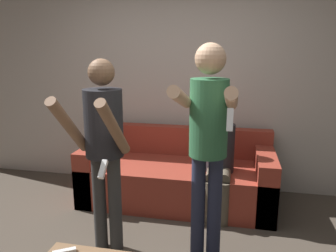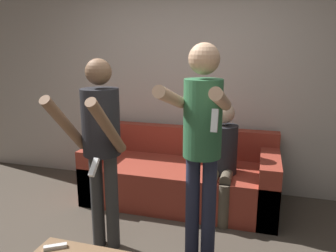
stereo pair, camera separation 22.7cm
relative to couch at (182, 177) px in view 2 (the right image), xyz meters
name	(u,v)px [view 2 (the right image)]	position (x,y,z in m)	size (l,w,h in m)	color
wall_back	(188,78)	(-0.05, 0.49, 1.07)	(6.40, 0.06, 2.70)	beige
couch	(182,177)	(0.00, 0.00, 0.00)	(2.08, 0.91, 0.78)	#9E3828
person_standing_left	(100,137)	(-0.41, -1.08, 0.72)	(0.43, 0.66, 1.61)	#383838
person_standing_right	(202,134)	(0.41, -1.08, 0.80)	(0.40, 0.71, 1.73)	#282D47
person_seated	(222,156)	(0.47, -0.22, 0.36)	(0.29, 0.52, 1.17)	brown
remote_far	(55,247)	(-0.46, -1.70, 0.11)	(0.15, 0.11, 0.02)	white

